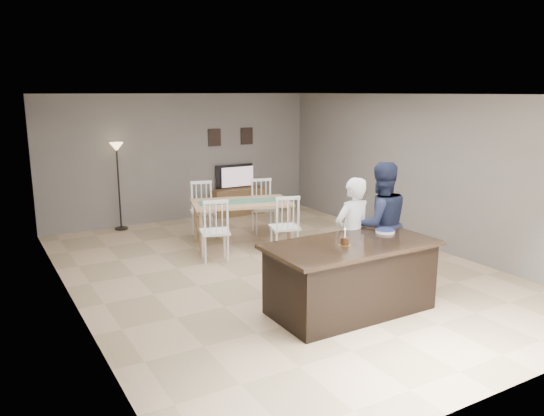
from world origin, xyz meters
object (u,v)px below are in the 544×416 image
woman (352,235)px  floor_lamp (117,162)px  television (236,177)px  dining_table (241,209)px  kitchen_island (351,277)px  tv_console (238,202)px  man (380,224)px  plate_stack (385,231)px  birthday_cake (345,241)px

woman → floor_lamp: floor_lamp is taller
television → dining_table: 2.55m
woman → floor_lamp: bearing=-73.6°
kitchen_island → tv_console: size_ratio=1.79×
woman → television: bearing=-102.6°
woman → dining_table: bearing=-88.0°
man → plate_stack: (-0.25, -0.39, 0.03)m
floor_lamp → birthday_cake: bearing=-76.9°
television → man: (-0.25, -5.09, 0.03)m
tv_console → television: (0.00, 0.07, 0.56)m
man → dining_table: size_ratio=0.77×
man → woman: bearing=16.1°
television → woman: bearing=81.6°
birthday_cake → dining_table: size_ratio=0.09×
woman → plate_stack: (0.24, -0.39, 0.12)m
plate_stack → television: bearing=84.7°
tv_console → television: television is taller
kitchen_island → dining_table: dining_table is taller
birthday_cake → floor_lamp: 5.79m
kitchen_island → birthday_cake: size_ratio=9.99×
floor_lamp → dining_table: bearing=-54.9°
birthday_cake → dining_table: 3.38m
kitchen_island → tv_console: bearing=77.8°
man → plate_stack: 0.46m
tv_console → woman: bearing=-98.5°
plate_stack → woman: bearing=122.3°
tv_console → television: size_ratio=1.31×
tv_console → woman: woman is taller
kitchen_island → birthday_cake: 0.52m
plate_stack → dining_table: (-0.55, 3.16, -0.25)m
tv_console → man: size_ratio=0.67×
television → birthday_cake: television is taller
tv_console → kitchen_island: bearing=-102.2°
television → birthday_cake: 5.83m
plate_stack → dining_table: size_ratio=0.11×
birthday_cake → tv_console: bearing=76.6°
television → man: bearing=87.2°
woman → dining_table: (-0.30, 2.77, -0.13)m
kitchen_island → tv_console: kitchen_island is taller
woman → birthday_cake: woman is taller
television → man: man is taller
floor_lamp → tv_console: bearing=-0.4°
man → birthday_cake: bearing=44.3°
birthday_cake → floor_lamp: floor_lamp is taller
kitchen_island → dining_table: bearing=87.4°
tv_console → television: 0.57m
plate_stack → floor_lamp: (-2.14, 5.43, 0.44)m
tv_console → television: bearing=90.0°
kitchen_island → plate_stack: size_ratio=8.27×
television → floor_lamp: floor_lamp is taller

